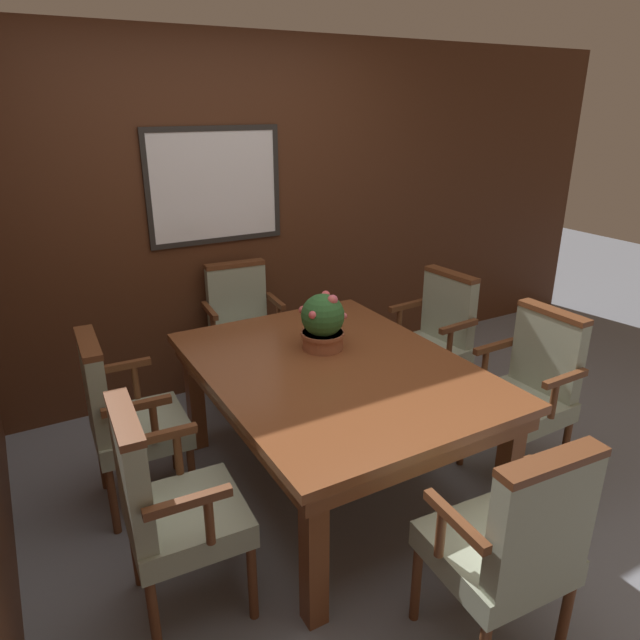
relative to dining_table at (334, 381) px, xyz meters
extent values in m
plane|color=gray|center=(-0.02, -0.25, -0.65)|extent=(14.00, 14.00, 0.00)
cube|color=#4C2816|center=(-0.02, 1.49, 0.58)|extent=(7.20, 0.06, 2.45)
cube|color=white|center=(-0.07, 1.45, 0.84)|extent=(0.87, 0.01, 0.70)
cube|color=#282623|center=(-0.07, 1.45, 1.20)|extent=(0.94, 0.02, 0.04)
cube|color=#282623|center=(-0.07, 1.45, 0.47)|extent=(0.94, 0.02, 0.04)
cube|color=#282623|center=(-0.53, 1.45, 0.84)|extent=(0.03, 0.02, 0.70)
cube|color=#282623|center=(0.38, 1.45, 0.84)|extent=(0.04, 0.02, 0.70)
cube|color=brown|center=(-0.53, -0.74, -0.30)|extent=(0.09, 0.09, 0.69)
cube|color=brown|center=(0.53, -0.74, -0.30)|extent=(0.09, 0.09, 0.69)
cube|color=brown|center=(-0.53, 0.74, -0.30)|extent=(0.09, 0.09, 0.69)
cube|color=brown|center=(0.53, 0.74, -0.30)|extent=(0.09, 0.09, 0.69)
cube|color=brown|center=(0.00, 0.00, 0.00)|extent=(1.22, 1.63, 0.09)
cube|color=brown|center=(0.00, 0.00, 0.07)|extent=(1.28, 1.69, 0.04)
cylinder|color=brown|center=(-0.23, 0.98, -0.46)|extent=(0.04, 0.04, 0.38)
cylinder|color=brown|center=(0.16, 0.95, -0.46)|extent=(0.04, 0.04, 0.38)
cylinder|color=brown|center=(-0.20, 1.37, -0.46)|extent=(0.04, 0.04, 0.38)
cylinder|color=brown|center=(0.20, 1.34, -0.46)|extent=(0.04, 0.04, 0.38)
cube|color=#9EA88E|center=(-0.02, 1.16, -0.21)|extent=(0.49, 0.49, 0.11)
cube|color=#9EA88E|center=(0.00, 1.35, 0.07)|extent=(0.42, 0.11, 0.45)
cube|color=brown|center=(0.00, 1.35, 0.31)|extent=(0.42, 0.12, 0.03)
cylinder|color=brown|center=(-0.26, 1.15, -0.05)|extent=(0.04, 0.04, 0.21)
cube|color=brown|center=(-0.25, 1.22, 0.05)|extent=(0.06, 0.32, 0.04)
cylinder|color=brown|center=(0.22, 1.11, -0.05)|extent=(0.04, 0.04, 0.21)
cube|color=brown|center=(0.22, 1.18, 0.05)|extent=(0.06, 0.32, 0.04)
cylinder|color=brown|center=(-0.74, -0.60, -0.46)|extent=(0.04, 0.04, 0.38)
cylinder|color=brown|center=(-0.72, -0.21, -0.46)|extent=(0.04, 0.04, 0.38)
cylinder|color=brown|center=(-1.14, -0.58, -0.46)|extent=(0.04, 0.04, 0.38)
cylinder|color=brown|center=(-1.12, -0.19, -0.46)|extent=(0.04, 0.04, 0.38)
cube|color=#9EA88E|center=(-0.93, -0.39, -0.21)|extent=(0.48, 0.48, 0.11)
cube|color=#9EA88E|center=(-1.12, -0.39, 0.07)|extent=(0.10, 0.42, 0.45)
cube|color=brown|center=(-1.12, -0.39, 0.31)|extent=(0.11, 0.42, 0.03)
cylinder|color=brown|center=(-0.91, -0.63, -0.05)|extent=(0.04, 0.04, 0.21)
cube|color=brown|center=(-0.98, -0.63, 0.05)|extent=(0.32, 0.05, 0.04)
cylinder|color=brown|center=(-0.88, -0.16, -0.05)|extent=(0.04, 0.04, 0.21)
cube|color=brown|center=(-0.95, -0.16, 0.05)|extent=(0.32, 0.05, 0.04)
cylinder|color=brown|center=(-0.74, 0.18, -0.46)|extent=(0.04, 0.04, 0.38)
cylinder|color=brown|center=(-0.73, 0.58, -0.46)|extent=(0.04, 0.04, 0.38)
cylinder|color=brown|center=(-1.14, 0.20, -0.46)|extent=(0.04, 0.04, 0.38)
cylinder|color=brown|center=(-1.12, 0.59, -0.46)|extent=(0.04, 0.04, 0.38)
cube|color=#9EA88E|center=(-0.93, 0.39, -0.21)|extent=(0.47, 0.48, 0.11)
cube|color=#9EA88E|center=(-1.12, 0.40, 0.07)|extent=(0.10, 0.42, 0.45)
cube|color=brown|center=(-1.12, 0.40, 0.31)|extent=(0.11, 0.42, 0.03)
cylinder|color=brown|center=(-0.91, 0.15, -0.05)|extent=(0.04, 0.04, 0.21)
cube|color=brown|center=(-0.98, 0.15, 0.05)|extent=(0.32, 0.05, 0.04)
cylinder|color=brown|center=(-0.89, 0.62, -0.05)|extent=(0.04, 0.04, 0.21)
cube|color=brown|center=(-0.96, 0.62, 0.05)|extent=(0.32, 0.05, 0.04)
cylinder|color=brown|center=(0.23, -0.96, -0.46)|extent=(0.04, 0.04, 0.38)
cylinder|color=brown|center=(-0.17, -0.94, -0.46)|extent=(0.04, 0.04, 0.38)
cylinder|color=brown|center=(0.20, -1.36, -0.46)|extent=(0.04, 0.04, 0.38)
cube|color=#9EA88E|center=(0.02, -1.15, -0.21)|extent=(0.48, 0.48, 0.11)
cube|color=#9EA88E|center=(0.00, -1.33, 0.07)|extent=(0.42, 0.11, 0.45)
cube|color=brown|center=(0.00, -1.33, 0.31)|extent=(0.42, 0.11, 0.03)
cylinder|color=brown|center=(0.25, -1.13, -0.05)|extent=(0.04, 0.04, 0.21)
cube|color=brown|center=(0.25, -1.20, 0.05)|extent=(0.06, 0.32, 0.04)
cylinder|color=brown|center=(-0.22, -1.10, -0.05)|extent=(0.04, 0.04, 0.21)
cube|color=brown|center=(-0.22, -1.17, 0.05)|extent=(0.06, 0.32, 0.04)
cylinder|color=brown|center=(0.75, -0.22, -0.46)|extent=(0.04, 0.04, 0.38)
cylinder|color=brown|center=(0.76, -0.61, -0.46)|extent=(0.04, 0.04, 0.38)
cylinder|color=brown|center=(1.14, -0.21, -0.46)|extent=(0.04, 0.04, 0.38)
cylinder|color=brown|center=(1.15, -0.60, -0.46)|extent=(0.04, 0.04, 0.38)
cube|color=#9EA88E|center=(0.95, -0.41, -0.21)|extent=(0.46, 0.46, 0.11)
cube|color=#9EA88E|center=(1.14, -0.41, 0.07)|extent=(0.09, 0.42, 0.45)
cube|color=brown|center=(1.14, -0.41, 0.31)|extent=(0.10, 0.42, 0.03)
cylinder|color=brown|center=(0.91, -0.17, -0.05)|extent=(0.04, 0.04, 0.21)
cube|color=brown|center=(0.98, -0.17, 0.05)|extent=(0.32, 0.04, 0.04)
cylinder|color=brown|center=(0.92, -0.65, -0.05)|extent=(0.04, 0.04, 0.21)
cube|color=brown|center=(0.99, -0.65, 0.05)|extent=(0.32, 0.04, 0.04)
cylinder|color=brown|center=(0.75, 0.58, -0.46)|extent=(0.04, 0.04, 0.38)
cylinder|color=brown|center=(0.78, 0.19, -0.46)|extent=(0.04, 0.04, 0.38)
cylinder|color=brown|center=(1.14, 0.61, -0.46)|extent=(0.04, 0.04, 0.38)
cylinder|color=brown|center=(1.17, 0.22, -0.46)|extent=(0.04, 0.04, 0.38)
cube|color=#9EA88E|center=(0.96, 0.40, -0.21)|extent=(0.49, 0.49, 0.11)
cube|color=#9EA88E|center=(1.15, 0.42, 0.07)|extent=(0.11, 0.42, 0.45)
cube|color=brown|center=(1.15, 0.42, 0.31)|extent=(0.12, 0.42, 0.03)
cylinder|color=brown|center=(0.91, 0.63, -0.05)|extent=(0.04, 0.04, 0.21)
cube|color=brown|center=(0.98, 0.64, 0.05)|extent=(0.32, 0.06, 0.04)
cylinder|color=brown|center=(0.94, 0.16, -0.05)|extent=(0.04, 0.04, 0.21)
cube|color=brown|center=(1.01, 0.17, 0.05)|extent=(0.32, 0.06, 0.04)
cylinder|color=#9E5638|center=(0.06, 0.22, 0.14)|extent=(0.22, 0.22, 0.10)
cylinder|color=#9E5638|center=(0.06, 0.22, 0.18)|extent=(0.24, 0.24, 0.02)
sphere|color=#2D602D|center=(0.06, 0.22, 0.28)|extent=(0.24, 0.24, 0.24)
sphere|color=#E85459|center=(0.10, 0.26, 0.38)|extent=(0.05, 0.05, 0.05)
sphere|color=#D95858|center=(-0.03, 0.29, 0.31)|extent=(0.05, 0.05, 0.05)
sphere|color=#DA5C5A|center=(0.08, 0.17, 0.38)|extent=(0.05, 0.05, 0.05)
sphere|color=#DE5E74|center=(0.09, 0.17, 0.38)|extent=(0.06, 0.06, 0.06)
sphere|color=#E75864|center=(-0.04, 0.17, 0.32)|extent=(0.04, 0.04, 0.04)
sphere|color=#D9626C|center=(0.16, 0.16, 0.28)|extent=(0.04, 0.04, 0.04)
sphere|color=#EF6064|center=(0.05, 0.33, 0.28)|extent=(0.05, 0.05, 0.05)
camera|label=1|loc=(-1.39, -2.29, 1.37)|focal=32.00mm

